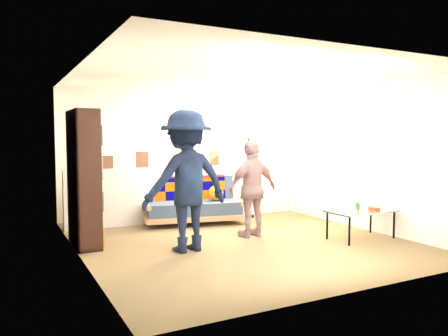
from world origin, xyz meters
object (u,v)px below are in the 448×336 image
futon_sofa (193,204)px  person_left (186,181)px  coffee_table (361,212)px  bookshelf (84,183)px  person_right (252,189)px  floor_lamp (249,156)px

futon_sofa → person_left: bearing=-116.0°
coffee_table → bookshelf: bearing=158.0°
futon_sofa → coffee_table: (1.77, -2.29, 0.06)m
bookshelf → coffee_table: 4.10m
bookshelf → person_right: bearing=-14.7°
person_left → person_right: (1.23, 0.32, -0.21)m
futon_sofa → coffee_table: futon_sofa is taller
coffee_table → person_right: size_ratio=0.71×
coffee_table → futon_sofa: bearing=127.7°
person_left → person_right: person_left is taller
futon_sofa → person_right: (0.39, -1.39, 0.40)m
futon_sofa → floor_lamp: size_ratio=1.10×
floor_lamp → person_left: size_ratio=0.88×
person_left → person_right: bearing=-170.7°
coffee_table → floor_lamp: 2.56m
futon_sofa → person_right: size_ratio=1.24×
floor_lamp → person_right: bearing=-118.5°
futon_sofa → bookshelf: size_ratio=0.96×
futon_sofa → person_left: 2.00m
futon_sofa → person_right: 1.50m
person_left → futon_sofa: bearing=-121.3°
coffee_table → floor_lamp: size_ratio=0.63×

